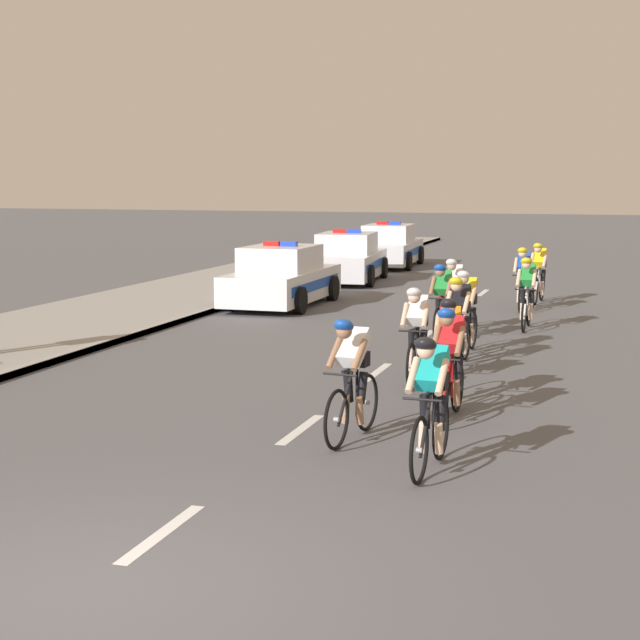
{
  "coord_description": "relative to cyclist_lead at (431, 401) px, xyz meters",
  "views": [
    {
      "loc": [
        3.98,
        -6.75,
        3.2
      ],
      "look_at": [
        -0.4,
        7.47,
        1.1
      ],
      "focal_mm": 57.88,
      "sensor_mm": 36.0,
      "label": 1
    }
  ],
  "objects": [
    {
      "name": "ground_plane",
      "position": [
        -1.92,
        -3.98,
        -0.79
      ],
      "size": [
        160.0,
        160.0,
        0.0
      ],
      "primitive_type": "plane",
      "color": "#56565B"
    },
    {
      "name": "sidewalk_slab",
      "position": [
        -9.42,
        10.02,
        -0.73
      ],
      "size": [
        4.2,
        60.0,
        0.12
      ],
      "primitive_type": "cube",
      "color": "gray",
      "rests_on": "ground"
    },
    {
      "name": "kerb_edge",
      "position": [
        -7.4,
        10.02,
        -0.72
      ],
      "size": [
        0.16,
        60.0,
        0.13
      ],
      "primitive_type": "cube",
      "color": "#9E9E99",
      "rests_on": "ground"
    },
    {
      "name": "lane_markings_centre",
      "position": [
        -1.92,
        5.38,
        -0.78
      ],
      "size": [
        0.14,
        25.6,
        0.01
      ],
      "color": "white",
      "rests_on": "ground"
    },
    {
      "name": "cyclist_lead",
      "position": [
        0.0,
        0.0,
        0.0
      ],
      "size": [
        0.43,
        1.72,
        1.56
      ],
      "color": "black",
      "rests_on": "ground"
    },
    {
      "name": "cyclist_second",
      "position": [
        -1.17,
        1.05,
        0.0
      ],
      "size": [
        0.45,
        1.72,
        1.56
      ],
      "color": "black",
      "rests_on": "ground"
    },
    {
      "name": "cyclist_third",
      "position": [
        -0.21,
        2.41,
        0.0
      ],
      "size": [
        0.42,
        1.72,
        1.56
      ],
      "color": "black",
      "rests_on": "ground"
    },
    {
      "name": "cyclist_fourth",
      "position": [
        -0.4,
        3.41,
        0.0
      ],
      "size": [
        0.45,
        1.72,
        1.56
      ],
      "color": "black",
      "rests_on": "ground"
    },
    {
      "name": "cyclist_fifth",
      "position": [
        -1.12,
        4.62,
        0.0
      ],
      "size": [
        0.43,
        1.72,
        1.56
      ],
      "color": "black",
      "rests_on": "ground"
    },
    {
      "name": "cyclist_sixth",
      "position": [
        -0.76,
        6.4,
        0.0
      ],
      "size": [
        0.43,
        1.72,
        1.56
      ],
      "color": "black",
      "rests_on": "ground"
    },
    {
      "name": "cyclist_seventh",
      "position": [
        -1.49,
        8.8,
        0.0
      ],
      "size": [
        0.42,
        1.72,
        1.56
      ],
      "color": "black",
      "rests_on": "ground"
    },
    {
      "name": "cyclist_eighth",
      "position": [
        -0.83,
        7.58,
        0.0
      ],
      "size": [
        0.44,
        1.72,
        1.56
      ],
      "color": "black",
      "rests_on": "ground"
    },
    {
      "name": "cyclist_ninth",
      "position": [
        -0.09,
        10.87,
        0.0
      ],
      "size": [
        0.42,
        1.72,
        1.56
      ],
      "color": "black",
      "rests_on": "ground"
    },
    {
      "name": "cyclist_tenth",
      "position": [
        -1.49,
        10.07,
        0.0
      ],
      "size": [
        0.42,
        1.72,
        1.56
      ],
      "color": "black",
      "rests_on": "ground"
    },
    {
      "name": "cyclist_eleventh",
      "position": [
        -0.27,
        15.52,
        0.0
      ],
      "size": [
        0.44,
        1.72,
        1.56
      ],
      "color": "black",
      "rests_on": "ground"
    },
    {
      "name": "cyclist_twelfth",
      "position": [
        -0.49,
        13.85,
        0.0
      ],
      "size": [
        0.42,
        1.72,
        1.56
      ],
      "color": "black",
      "rests_on": "ground"
    },
    {
      "name": "police_car_nearest",
      "position": [
        -6.27,
        13.1,
        -0.11
      ],
      "size": [
        2.01,
        4.41,
        1.59
      ],
      "color": "white",
      "rests_on": "ground"
    },
    {
      "name": "police_car_second",
      "position": [
        -6.27,
        19.1,
        -0.11
      ],
      "size": [
        2.3,
        4.54,
        1.59
      ],
      "color": "silver",
      "rests_on": "ground"
    },
    {
      "name": "police_car_third",
      "position": [
        -6.27,
        24.52,
        -0.11
      ],
      "size": [
        2.18,
        4.49,
        1.59
      ],
      "color": "silver",
      "rests_on": "ground"
    }
  ]
}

